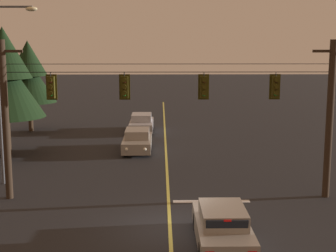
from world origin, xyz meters
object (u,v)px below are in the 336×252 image
object	(u,v)px
traffic_light_left_inner	(124,87)
street_lamp_corner	(4,80)
traffic_light_leftmost	(51,87)
tree_verge_near	(4,77)
tree_verge_far	(29,75)
car_oncoming_lead	(137,141)
traffic_light_right_inner	(276,87)
traffic_light_centre	(204,87)
car_oncoming_trailing	(142,123)
car_waiting_near_lane	(222,227)

from	to	relation	value
traffic_light_left_inner	street_lamp_corner	xyz separation A→B (m)	(-5.94, 2.34, 0.17)
traffic_light_leftmost	tree_verge_near	xyz separation A→B (m)	(-4.70, 8.64, -0.14)
tree_verge_far	street_lamp_corner	bearing A→B (deg)	-79.44
car_oncoming_lead	tree_verge_far	xyz separation A→B (m)	(-8.75, 7.26, 3.81)
traffic_light_right_inner	car_oncoming_lead	bearing A→B (deg)	123.70
tree_verge_near	car_oncoming_lead	bearing A→B (deg)	8.44
traffic_light_left_inner	traffic_light_centre	world-z (taller)	same
car_oncoming_lead	car_oncoming_trailing	xyz separation A→B (m)	(0.01, 6.92, 0.00)
car_oncoming_trailing	tree_verge_near	bearing A→B (deg)	-134.58
traffic_light_right_inner	car_waiting_near_lane	world-z (taller)	traffic_light_right_inner
car_waiting_near_lane	street_lamp_corner	world-z (taller)	street_lamp_corner
car_oncoming_trailing	tree_verge_near	size ratio (longest dim) A/B	0.56
street_lamp_corner	car_waiting_near_lane	bearing A→B (deg)	-38.35
traffic_light_left_inner	car_waiting_near_lane	size ratio (longest dim) A/B	0.28
traffic_light_left_inner	traffic_light_right_inner	size ratio (longest dim) A/B	1.00
traffic_light_left_inner	car_waiting_near_lane	xyz separation A→B (m)	(3.70, -5.29, -4.36)
street_lamp_corner	traffic_light_centre	bearing A→B (deg)	-13.94
traffic_light_centre	street_lamp_corner	size ratio (longest dim) A/B	0.14
traffic_light_left_inner	car_oncoming_trailing	world-z (taller)	traffic_light_left_inner
traffic_light_left_inner	tree_verge_near	xyz separation A→B (m)	(-7.90, 8.64, -0.14)
traffic_light_centre	tree_verge_far	bearing A→B (deg)	125.44
traffic_light_centre	tree_verge_near	distance (m)	14.28
traffic_light_left_inner	car_oncoming_trailing	distance (m)	17.30
traffic_light_left_inner	traffic_light_right_inner	bearing A→B (deg)	0.00
traffic_light_leftmost	traffic_light_centre	size ratio (longest dim) A/B	1.00
traffic_light_centre	car_oncoming_trailing	xyz separation A→B (m)	(-3.39, 16.74, -4.37)
traffic_light_left_inner	car_oncoming_lead	xyz separation A→B (m)	(0.07, 9.82, -4.37)
traffic_light_leftmost	traffic_light_centre	world-z (taller)	same
tree_verge_far	traffic_light_left_inner	bearing A→B (deg)	-63.05
street_lamp_corner	tree_verge_far	bearing A→B (deg)	100.56
car_oncoming_lead	street_lamp_corner	world-z (taller)	street_lamp_corner
traffic_light_left_inner	street_lamp_corner	bearing A→B (deg)	158.53
traffic_light_centre	tree_verge_near	xyz separation A→B (m)	(-11.37, 8.64, -0.14)
car_oncoming_lead	traffic_light_right_inner	bearing A→B (deg)	-56.30
car_oncoming_trailing	street_lamp_corner	bearing A→B (deg)	-112.68
traffic_light_leftmost	car_oncoming_lead	world-z (taller)	traffic_light_leftmost
traffic_light_left_inner	car_oncoming_trailing	xyz separation A→B (m)	(0.08, 16.74, -4.37)
traffic_light_centre	car_oncoming_trailing	distance (m)	17.62
traffic_light_centre	tree_verge_near	world-z (taller)	tree_verge_near
traffic_light_leftmost	traffic_light_centre	distance (m)	6.67
traffic_light_right_inner	car_oncoming_lead	world-z (taller)	traffic_light_right_inner
car_waiting_near_lane	tree_verge_far	world-z (taller)	tree_verge_far
traffic_light_right_inner	car_waiting_near_lane	xyz separation A→B (m)	(-2.92, -5.29, -4.36)
street_lamp_corner	car_oncoming_trailing	bearing A→B (deg)	67.32
car_waiting_near_lane	traffic_light_right_inner	bearing A→B (deg)	61.08
traffic_light_leftmost	traffic_light_centre	xyz separation A→B (m)	(6.67, 0.00, 0.00)
traffic_light_centre	traffic_light_right_inner	xyz separation A→B (m)	(3.15, 0.00, 0.00)
car_oncoming_lead	tree_verge_near	distance (m)	9.10
traffic_light_right_inner	car_oncoming_trailing	world-z (taller)	traffic_light_right_inner
traffic_light_leftmost	traffic_light_left_inner	xyz separation A→B (m)	(3.20, 0.00, 0.00)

